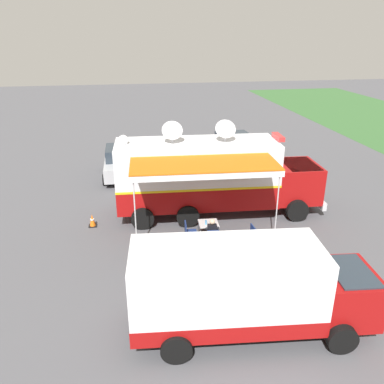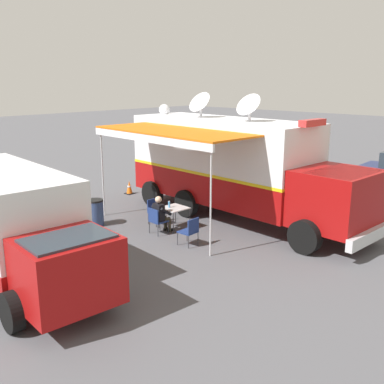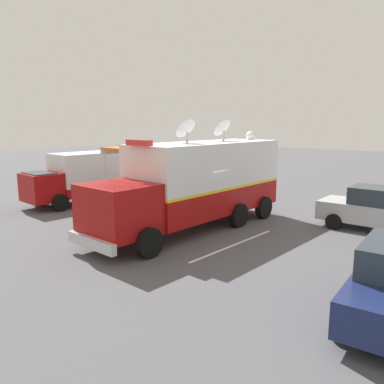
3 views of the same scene
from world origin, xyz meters
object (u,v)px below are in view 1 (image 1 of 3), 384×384
(command_truck, at_px, (213,175))
(car_behind_truck, at_px, (121,162))
(folding_chair_at_table, at_px, (212,237))
(traffic_cone, at_px, (92,220))
(folding_chair_beside_table, at_px, (189,230))
(seated_responder, at_px, (212,232))
(car_far_corner, at_px, (234,146))
(folding_chair_spare_by_truck, at_px, (250,234))
(folding_table, at_px, (209,224))
(water_bottle, at_px, (206,222))
(trash_bin, at_px, (159,254))
(support_truck, at_px, (245,290))

(command_truck, relative_size, car_behind_truck, 2.28)
(command_truck, height_order, folding_chair_at_table, command_truck)
(traffic_cone, xyz_separation_m, car_behind_truck, (-6.36, 1.26, 0.60))
(folding_chair_beside_table, relative_size, seated_responder, 0.70)
(car_far_corner, bearing_deg, folding_chair_spare_by_truck, -12.05)
(command_truck, bearing_deg, folding_table, -15.85)
(folding_chair_at_table, bearing_deg, water_bottle, -169.92)
(folding_chair_beside_table, distance_m, car_behind_truck, 8.86)
(traffic_cone, height_order, car_far_corner, car_far_corner)
(folding_table, relative_size, folding_chair_spare_by_truck, 0.97)
(seated_responder, bearing_deg, command_truck, 167.30)
(folding_chair_at_table, distance_m, car_far_corner, 12.12)
(command_truck, height_order, folding_chair_spare_by_truck, command_truck)
(folding_table, relative_size, trash_bin, 0.92)
(folding_chair_spare_by_truck, height_order, traffic_cone, folding_chair_spare_by_truck)
(folding_table, xyz_separation_m, folding_chair_at_table, (0.80, -0.01, -0.16))
(folding_table, distance_m, water_bottle, 0.23)
(trash_bin, relative_size, traffic_cone, 1.57)
(folding_chair_beside_table, height_order, folding_chair_spare_by_truck, same)
(command_truck, xyz_separation_m, folding_table, (2.41, -0.68, -1.27))
(water_bottle, relative_size, trash_bin, 0.25)
(water_bottle, relative_size, folding_chair_beside_table, 0.26)
(command_truck, height_order, traffic_cone, command_truck)
(support_truck, bearing_deg, folding_chair_spare_by_truck, 160.59)
(command_truck, xyz_separation_m, support_truck, (7.85, -0.80, -0.56))
(folding_table, bearing_deg, command_truck, 164.15)
(water_bottle, distance_m, folding_chair_beside_table, 0.79)
(folding_table, xyz_separation_m, car_far_corner, (-10.65, 3.97, 0.21))
(command_truck, distance_m, folding_chair_at_table, 3.59)
(water_bottle, xyz_separation_m, traffic_cone, (-2.07, -4.71, -0.55))
(folding_chair_at_table, xyz_separation_m, folding_chair_beside_table, (-0.71, -0.84, 0.00))
(folding_chair_at_table, xyz_separation_m, trash_bin, (0.83, -2.20, -0.06))
(folding_table, distance_m, trash_bin, 2.75)
(folding_table, bearing_deg, seated_responder, 0.32)
(support_truck, height_order, car_far_corner, support_truck)
(command_truck, relative_size, car_far_corner, 2.23)
(car_behind_truck, bearing_deg, folding_chair_beside_table, 17.92)
(seated_responder, bearing_deg, car_behind_truck, -158.20)
(folding_chair_beside_table, bearing_deg, traffic_cone, -117.32)
(folding_table, distance_m, support_truck, 5.49)
(folding_table, relative_size, support_truck, 0.12)
(folding_chair_spare_by_truck, bearing_deg, folding_table, -118.10)
(seated_responder, bearing_deg, trash_bin, -65.34)
(water_bottle, relative_size, folding_chair_at_table, 0.26)
(command_truck, bearing_deg, traffic_cone, -85.40)
(traffic_cone, distance_m, support_truck, 8.85)
(water_bottle, distance_m, trash_bin, 2.60)
(folding_chair_spare_by_truck, xyz_separation_m, trash_bin, (0.82, -3.73, -0.06))
(support_truck, bearing_deg, traffic_cone, -147.48)
(folding_chair_at_table, distance_m, trash_bin, 2.35)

